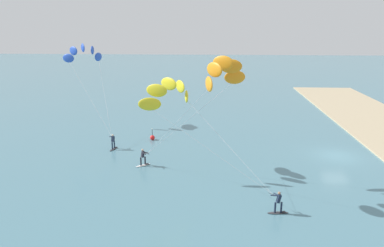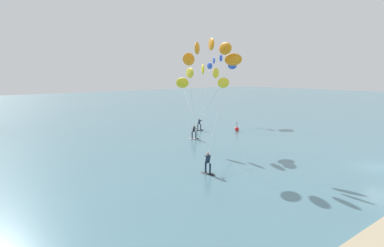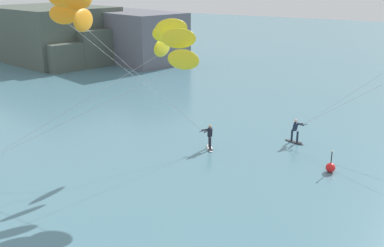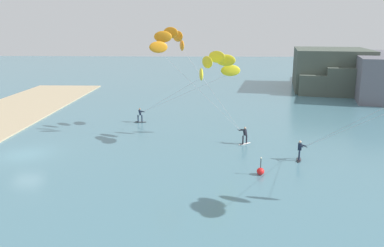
# 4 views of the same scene
# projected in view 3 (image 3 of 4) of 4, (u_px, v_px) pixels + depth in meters

# --- Properties ---
(kitesurfer_nearshore) EXTENTS (7.45, 9.87, 10.73)m
(kitesurfer_nearshore) POSITION_uv_depth(u_px,v_px,m) (79.00, 11.00, 23.07)
(kitesurfer_nearshore) COLOR white
(kitesurfer_nearshore) RESTS_ON ground
(kitesurfer_mid_water) EXTENTS (10.10, 11.68, 8.60)m
(kitesurfer_mid_water) POSITION_uv_depth(u_px,v_px,m) (165.00, 46.00, 25.58)
(kitesurfer_mid_water) COLOR #333338
(kitesurfer_mid_water) RESTS_ON ground
(marker_buoy) EXTENTS (0.56, 0.56, 1.38)m
(marker_buoy) POSITION_uv_depth(u_px,v_px,m) (330.00, 167.00, 25.94)
(marker_buoy) COLOR red
(marker_buoy) RESTS_ON ground
(distant_headland) EXTENTS (34.63, 23.26, 7.07)m
(distant_headland) POSITION_uv_depth(u_px,v_px,m) (78.00, 36.00, 64.06)
(distant_headland) COLOR #4C564C
(distant_headland) RESTS_ON ground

